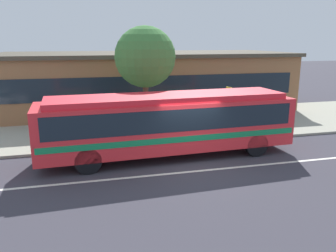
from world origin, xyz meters
TOP-DOWN VIEW (x-y plane):
  - ground_plane at (0.00, 0.00)m, footprint 120.00×120.00m
  - sidewalk_slab at (0.00, 6.53)m, footprint 60.00×8.00m
  - lane_stripe_center at (0.00, -0.80)m, footprint 56.00×0.16m
  - transit_bus at (-0.63, 1.18)m, footprint 10.82×2.86m
  - pedestrian_waiting_near_sign at (-2.70, 3.64)m, footprint 0.41×0.41m
  - bus_stop_sign at (2.97, 3.17)m, footprint 0.13×0.44m
  - street_tree_near_stop at (-0.87, 5.07)m, footprint 3.12×3.12m
  - station_building at (0.47, 12.01)m, footprint 20.12×8.41m

SIDE VIEW (x-z plane):
  - ground_plane at x=0.00m, z-range 0.00..0.00m
  - lane_stripe_center at x=0.00m, z-range 0.00..0.01m
  - sidewalk_slab at x=0.00m, z-range 0.00..0.12m
  - pedestrian_waiting_near_sign at x=-2.70m, z-range 0.27..1.98m
  - transit_bus at x=-0.63m, z-range 0.22..2.90m
  - bus_stop_sign at x=2.97m, z-range 0.47..2.98m
  - station_building at x=0.47m, z-range 0.01..4.03m
  - street_tree_near_stop at x=-0.87m, z-range 1.28..6.76m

